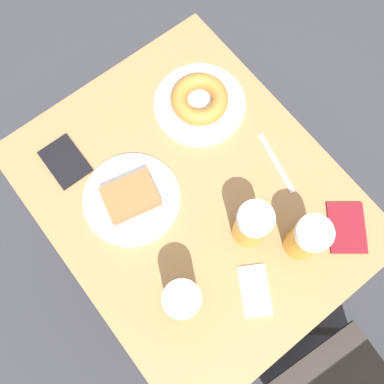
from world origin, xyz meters
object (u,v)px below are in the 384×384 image
(plate_with_cake, at_px, (131,198))
(beer_mug_center, at_px, (183,301))
(passport_near_edge, at_px, (65,161))
(passport_far_edge, at_px, (347,227))
(beer_mug_left, at_px, (252,225))
(napkin_folded, at_px, (255,291))
(plate_with_donut, at_px, (200,101))
(fork, at_px, (276,163))
(beer_mug_right, at_px, (307,238))

(plate_with_cake, distance_m, beer_mug_center, 0.28)
(passport_near_edge, bearing_deg, passport_far_edge, 128.12)
(beer_mug_left, height_order, napkin_folded, beer_mug_left)
(plate_with_donut, xyz_separation_m, passport_near_edge, (0.37, -0.08, -0.02))
(beer_mug_center, xyz_separation_m, passport_near_edge, (0.02, -0.46, -0.07))
(fork, relative_size, passport_far_edge, 1.12)
(passport_near_edge, bearing_deg, beer_mug_left, 120.41)
(plate_with_donut, height_order, passport_near_edge, plate_with_donut)
(napkin_folded, bearing_deg, beer_mug_left, -123.88)
(plate_with_cake, xyz_separation_m, fork, (-0.34, 0.15, -0.01))
(beer_mug_right, bearing_deg, fork, -116.29)
(plate_with_cake, height_order, passport_far_edge, plate_with_cake)
(beer_mug_left, relative_size, fork, 0.85)
(plate_with_cake, relative_size, beer_mug_right, 1.65)
(beer_mug_left, distance_m, beer_mug_center, 0.23)
(plate_with_cake, relative_size, napkin_folded, 1.79)
(plate_with_cake, height_order, beer_mug_right, beer_mug_right)
(beer_mug_left, distance_m, fork, 0.21)
(beer_mug_left, bearing_deg, passport_near_edge, -59.59)
(napkin_folded, distance_m, fork, 0.32)
(passport_far_edge, bearing_deg, plate_with_donut, -81.25)
(plate_with_cake, bearing_deg, passport_far_edge, 134.15)
(plate_with_donut, distance_m, beer_mug_center, 0.51)
(plate_with_cake, bearing_deg, napkin_folded, 105.07)
(plate_with_cake, distance_m, beer_mug_left, 0.30)
(plate_with_donut, height_order, passport_far_edge, plate_with_donut)
(plate_with_cake, height_order, napkin_folded, plate_with_cake)
(beer_mug_center, bearing_deg, plate_with_cake, -100.59)
(plate_with_donut, bearing_deg, passport_far_edge, 98.75)
(beer_mug_left, xyz_separation_m, passport_far_edge, (-0.19, 0.14, -0.07))
(beer_mug_center, distance_m, fork, 0.42)
(passport_near_edge, xyz_separation_m, passport_far_edge, (-0.44, 0.56, 0.00))
(beer_mug_left, relative_size, passport_far_edge, 0.95)
(plate_with_donut, distance_m, beer_mug_right, 0.44)
(beer_mug_right, bearing_deg, plate_with_donut, -95.61)
(beer_mug_right, xyz_separation_m, napkin_folded, (0.15, 0.02, -0.07))
(beer_mug_center, distance_m, beer_mug_right, 0.31)
(passport_near_edge, distance_m, passport_far_edge, 0.72)
(napkin_folded, bearing_deg, fork, -140.26)
(fork, bearing_deg, beer_mug_left, 27.94)
(fork, bearing_deg, beer_mug_center, 17.57)
(plate_with_donut, bearing_deg, beer_mug_center, 47.38)
(beer_mug_center, relative_size, passport_far_edge, 0.95)
(beer_mug_center, relative_size, napkin_folded, 1.08)
(passport_far_edge, bearing_deg, beer_mug_left, -35.86)
(plate_with_cake, distance_m, passport_far_edge, 0.53)
(napkin_folded, relative_size, fork, 0.78)
(plate_with_cake, relative_size, passport_far_edge, 1.56)
(plate_with_cake, xyz_separation_m, passport_far_edge, (-0.37, 0.38, -0.01))
(beer_mug_right, relative_size, passport_near_edge, 1.15)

